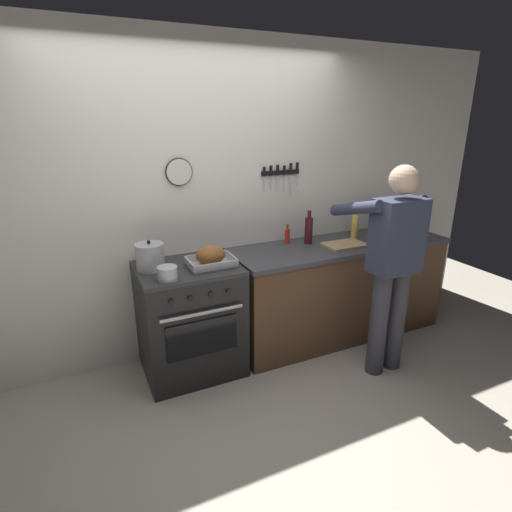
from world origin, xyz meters
The scene contains 12 objects.
ground_plane centered at (0.00, 0.00, 0.00)m, with size 8.00×8.00×0.00m, color #A89E8E.
wall_back centered at (0.00, 1.35, 1.30)m, with size 6.00×0.13×2.60m.
counter_block centered at (1.20, 0.99, 0.45)m, with size 2.03×0.65×0.90m.
stove centered at (-0.22, 0.99, 0.45)m, with size 0.76×0.67×0.90m.
person_cook centered at (1.20, 0.34, 0.95)m, with size 0.51×0.63×1.66m.
roasting_pan centered at (-0.05, 0.92, 0.97)m, with size 0.35×0.26×0.16m.
stock_pot centered at (-0.48, 1.04, 1.00)m, with size 0.21×0.21×0.23m.
saucepan centered at (-0.42, 0.78, 0.95)m, with size 0.14×0.14×0.10m.
cutting_board centered at (1.18, 0.91, 0.91)m, with size 0.36×0.24×0.02m, color tan.
bottle_cooking_oil centered at (1.40, 1.06, 1.02)m, with size 0.07×0.07×0.28m.
bottle_wine_red centered at (0.93, 1.11, 1.03)m, with size 0.07×0.07×0.30m.
bottle_hot_sauce centered at (0.76, 1.19, 0.97)m, with size 0.04×0.04×0.17m.
Camera 1 is at (-0.97, -1.85, 1.98)m, focal length 28.50 mm.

